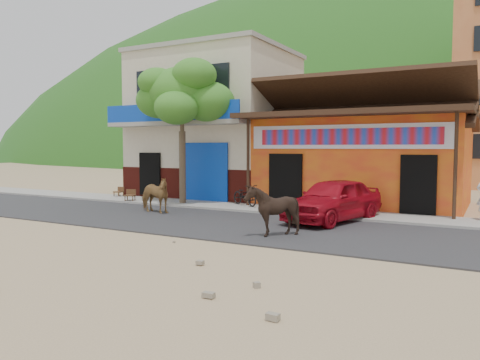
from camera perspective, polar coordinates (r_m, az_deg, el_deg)
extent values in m
plane|color=#9E825B|center=(12.61, -5.45, -7.26)|extent=(120.00, 120.00, 0.00)
cube|color=#28282B|center=(14.70, 0.07, -5.53)|extent=(60.00, 5.00, 0.04)
cube|color=gray|center=(17.81, 5.51, -3.74)|extent=(60.00, 2.00, 0.12)
cube|color=orange|center=(20.82, 15.01, 2.08)|extent=(8.00, 6.00, 3.60)
cube|color=beige|center=(23.77, -2.87, 6.54)|extent=(7.00, 6.00, 7.00)
ellipsoid|color=#194C14|center=(81.07, 24.12, 10.46)|extent=(100.00, 40.00, 24.00)
imported|color=olive|center=(17.57, -10.46, -1.78)|extent=(1.66, 0.92, 1.33)
imported|color=black|center=(12.77, 3.95, -3.69)|extent=(1.44, 1.32, 1.42)
imported|color=#A70B1A|center=(15.59, 11.27, -2.36)|extent=(2.67, 4.44, 1.42)
imported|color=black|center=(18.74, 0.61, -1.85)|extent=(1.67, 1.25, 0.84)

